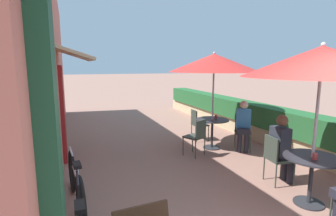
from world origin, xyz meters
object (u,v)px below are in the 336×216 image
patio_umbrella_mid (214,63)px  bicycle_second (76,184)px  cafe_chair_mid_left (197,135)px  patio_table_near (312,169)px  coffee_cup_mid (216,117)px  patio_umbrella_near (322,61)px  seated_patron_near_left (282,146)px  cafe_chair_mid_right (243,129)px  patio_table_mid (212,127)px  coffee_cup_near (315,156)px  seated_patron_mid_right (243,124)px  cafe_chair_near_left (276,156)px  cafe_chair_mid_back (198,122)px

patio_umbrella_mid → bicycle_second: 4.17m
cafe_chair_mid_left → patio_table_near: bearing=-102.1°
coffee_cup_mid → patio_umbrella_near: bearing=-92.5°
patio_table_near → cafe_chair_mid_left: cafe_chair_mid_left is taller
seated_patron_near_left → cafe_chair_mid_right: (0.53, 1.83, -0.17)m
patio_table_mid → cafe_chair_mid_left: 0.76m
coffee_cup_near → seated_patron_mid_right: size_ratio=0.07×
seated_patron_near_left → cafe_chair_mid_right: seated_patron_near_left is taller
patio_table_near → cafe_chair_mid_left: size_ratio=0.95×
cafe_chair_mid_right → patio_table_mid: bearing=5.8°
cafe_chair_near_left → cafe_chair_mid_left: (-0.67, 1.77, 0.00)m
cafe_chair_mid_right → bicycle_second: (-4.00, -1.42, -0.15)m
patio_umbrella_near → patio_table_mid: 3.34m
patio_table_mid → patio_table_near: bearing=-90.0°
seated_patron_near_left → cafe_chair_mid_back: bearing=-168.8°
patio_table_mid → patio_umbrella_mid: 1.59m
patio_table_near → cafe_chair_mid_back: 3.69m
coffee_cup_near → cafe_chair_mid_back: (0.03, 3.77, -0.28)m
seated_patron_near_left → cafe_chair_mid_back: seated_patron_near_left is taller
patio_umbrella_mid → cafe_chair_mid_back: bearing=92.1°
patio_umbrella_near → patio_umbrella_mid: size_ratio=1.00×
seated_patron_near_left → patio_umbrella_mid: 2.64m
cafe_chair_mid_left → cafe_chair_mid_right: (1.31, 0.05, 0.00)m
cafe_chair_near_left → cafe_chair_mid_left: bearing=-151.3°
coffee_cup_near → bicycle_second: bearing=159.2°
cafe_chair_mid_right → bicycle_second: 4.24m
cafe_chair_near_left → cafe_chair_mid_right: bearing=168.6°
seated_patron_near_left → patio_table_mid: size_ratio=1.51×
patio_umbrella_near → cafe_chair_mid_back: size_ratio=2.79×
cafe_chair_mid_left → cafe_chair_mid_back: same height
cafe_chair_near_left → cafe_chair_mid_back: bearing=-170.9°
patio_umbrella_mid → coffee_cup_mid: bearing=19.2°
cafe_chair_mid_right → cafe_chair_mid_back: bearing=-24.2°
patio_umbrella_near → cafe_chair_near_left: patio_umbrella_near is taller
patio_umbrella_near → bicycle_second: 3.95m
patio_umbrella_mid → seated_patron_mid_right: (0.61, -0.45, -1.47)m
seated_patron_near_left → bicycle_second: bearing=-88.9°
patio_umbrella_mid → coffee_cup_near: bearing=-91.1°
bicycle_second → patio_umbrella_mid: bearing=23.2°
patio_table_near → cafe_chair_mid_back: (-0.03, 3.69, -0.05)m
patio_umbrella_near → coffee_cup_near: (-0.06, -0.08, -1.36)m
cafe_chair_near_left → patio_umbrella_mid: size_ratio=0.36×
patio_table_near → coffee_cup_near: 0.26m
cafe_chair_near_left → coffee_cup_near: (-0.09, -0.84, 0.28)m
cafe_chair_mid_left → cafe_chair_mid_right: 1.31m
patio_table_near → coffee_cup_mid: size_ratio=9.19×
patio_table_near → cafe_chair_near_left: bearing=87.8°
coffee_cup_near → cafe_chair_mid_right: cafe_chair_mid_right is taller
cafe_chair_near_left → coffee_cup_near: size_ratio=9.67×
coffee_cup_near → patio_umbrella_mid: bearing=88.9°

